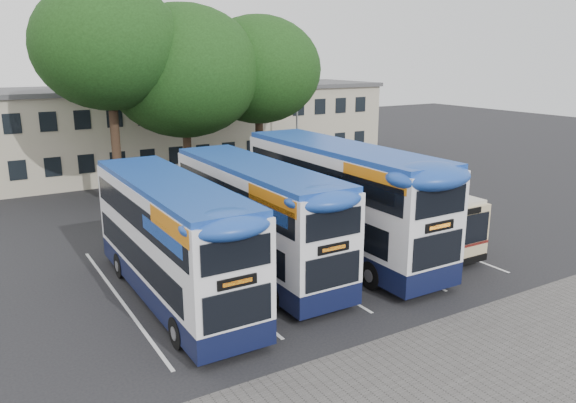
# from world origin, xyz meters

# --- Properties ---
(ground) EXTENTS (120.00, 120.00, 0.00)m
(ground) POSITION_xyz_m (0.00, 0.00, 0.00)
(ground) COLOR black
(ground) RESTS_ON ground
(paving_strip) EXTENTS (40.00, 6.00, 0.01)m
(paving_strip) POSITION_xyz_m (-2.00, -5.00, 0.01)
(paving_strip) COLOR #595654
(paving_strip) RESTS_ON ground
(bay_lines) EXTENTS (14.12, 11.00, 0.01)m
(bay_lines) POSITION_xyz_m (-3.75, 5.00, 0.01)
(bay_lines) COLOR silver
(bay_lines) RESTS_ON ground
(depot_building) EXTENTS (32.40, 8.40, 6.20)m
(depot_building) POSITION_xyz_m (0.00, 26.99, 3.15)
(depot_building) COLOR #ACA68A
(depot_building) RESTS_ON ground
(lamp_post) EXTENTS (0.25, 1.05, 9.06)m
(lamp_post) POSITION_xyz_m (6.00, 19.97, 5.08)
(lamp_post) COLOR gray
(lamp_post) RESTS_ON ground
(tree_left) EXTENTS (8.08, 8.08, 12.35)m
(tree_left) POSITION_xyz_m (-7.35, 17.69, 8.90)
(tree_left) COLOR black
(tree_left) RESTS_ON ground
(tree_mid) EXTENTS (9.10, 9.10, 11.38)m
(tree_mid) POSITION_xyz_m (-2.96, 18.19, 7.50)
(tree_mid) COLOR black
(tree_mid) RESTS_ON ground
(tree_right) EXTENTS (7.95, 7.95, 10.91)m
(tree_right) POSITION_xyz_m (2.05, 18.31, 7.51)
(tree_right) COLOR black
(tree_right) RESTS_ON ground
(bus_dd_left) EXTENTS (2.51, 10.36, 4.32)m
(bus_dd_left) POSITION_xyz_m (-9.03, 4.11, 2.38)
(bus_dd_left) COLOR #0D1333
(bus_dd_left) RESTS_ON ground
(bus_dd_mid) EXTENTS (2.53, 10.45, 4.35)m
(bus_dd_mid) POSITION_xyz_m (-5.24, 5.01, 2.40)
(bus_dd_mid) COLOR #0D1333
(bus_dd_mid) RESTS_ON ground
(bus_dd_right) EXTENTS (2.78, 11.46, 4.78)m
(bus_dd_right) POSITION_xyz_m (-1.24, 4.92, 2.63)
(bus_dd_right) COLOR #0D1333
(bus_dd_right) RESTS_ON ground
(bus_single) EXTENTS (2.36, 9.27, 2.76)m
(bus_single) POSITION_xyz_m (1.97, 5.24, 1.57)
(bus_single) COLOR #CBB587
(bus_single) RESTS_ON ground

